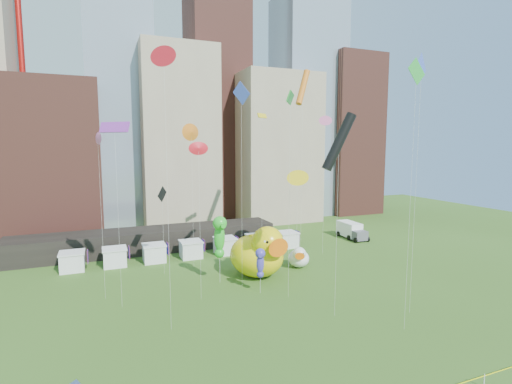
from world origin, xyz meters
name	(u,v)px	position (x,y,z in m)	size (l,w,h in m)	color
skyline	(166,115)	(2.25, 61.06, 21.44)	(101.00, 23.00, 68.00)	brown
crane_right	(292,3)	(30.89, 64.00, 46.90)	(23.00, 1.00, 76.00)	red
pavilion	(149,240)	(-4.00, 42.00, 1.60)	(38.00, 6.00, 3.20)	black
vendor_tents	(191,250)	(1.02, 36.00, 1.11)	(33.24, 2.80, 2.40)	white
big_duck	(259,253)	(6.69, 25.02, 2.94)	(7.42, 8.92, 6.41)	yellow
small_duck	(299,257)	(12.85, 26.44, 1.31)	(3.76, 4.09, 2.85)	white
seahorse_green	(220,233)	(1.83, 24.81, 5.75)	(1.67, 2.07, 7.73)	silver
seahorse_purple	(261,261)	(4.86, 20.19, 3.57)	(1.39, 1.56, 4.89)	silver
box_truck	(351,230)	(28.61, 37.01, 1.36)	(2.75, 6.32, 2.65)	white
kite_0	(199,149)	(-1.33, 21.08, 15.17)	(1.30, 0.17, 15.93)	silver
kite_1	(325,122)	(18.95, 30.51, 18.84)	(1.34, 0.37, 19.66)	silver
kite_2	(339,142)	(9.07, 12.63, 15.86)	(3.13, 1.49, 18.44)	silver
kite_3	(416,82)	(13.05, 8.13, 20.51)	(2.09, 0.37, 22.39)	silver
kite_4	(262,118)	(10.55, 33.14, 19.32)	(1.89, 1.45, 19.94)	silver
kite_5	(421,76)	(15.95, 10.54, 21.60)	(2.05, 1.08, 23.52)	silver
kite_6	(191,132)	(0.49, 32.07, 17.19)	(1.85, 1.57, 18.30)	silver
kite_7	(114,128)	(-8.91, 22.07, 17.12)	(2.67, 2.49, 17.71)	silver
kite_8	(164,58)	(-5.31, 15.62, 22.34)	(1.29, 1.26, 23.27)	silver
kite_9	(98,140)	(-10.37, 24.93, 16.09)	(0.50, 1.19, 16.84)	silver
kite_10	(162,196)	(-3.53, 30.53, 9.59)	(1.31, 1.45, 10.77)	silver
kite_11	(290,99)	(7.17, 18.27, 20.04)	(2.29, 3.18, 20.69)	silver
kite_12	(297,178)	(13.18, 27.67, 11.43)	(2.03, 0.48, 12.46)	silver
kite_13	(241,99)	(3.81, 22.93, 20.45)	(1.13, 2.26, 22.28)	silver
kite_14	(303,87)	(15.58, 30.91, 23.35)	(2.92, 2.22, 25.84)	silver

